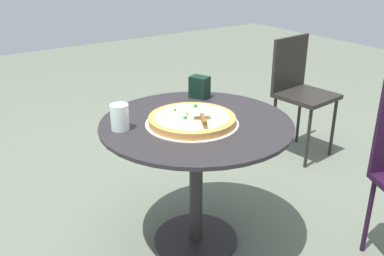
# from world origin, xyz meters

# --- Properties ---
(ground_plane) EXTENTS (10.00, 10.00, 0.00)m
(ground_plane) POSITION_xyz_m (0.00, 0.00, 0.00)
(ground_plane) COLOR #606959
(patio_table) EXTENTS (0.92, 0.92, 0.68)m
(patio_table) POSITION_xyz_m (0.00, 0.00, 0.52)
(patio_table) COLOR #272426
(patio_table) RESTS_ON ground
(pizza_on_tray) EXTENTS (0.44, 0.44, 0.06)m
(pizza_on_tray) POSITION_xyz_m (-0.03, -0.01, 0.70)
(pizza_on_tray) COLOR silver
(pizza_on_tray) RESTS_ON patio_table
(pizza_server) EXTENTS (0.14, 0.21, 0.02)m
(pizza_server) POSITION_xyz_m (-0.03, -0.08, 0.74)
(pizza_server) COLOR silver
(pizza_server) RESTS_ON pizza_on_tray
(drinking_cup) EXTENTS (0.08, 0.08, 0.12)m
(drinking_cup) POSITION_xyz_m (-0.33, 0.12, 0.74)
(drinking_cup) COLOR silver
(drinking_cup) RESTS_ON patio_table
(napkin_dispenser) EXTENTS (0.10, 0.12, 0.12)m
(napkin_dispenser) POSITION_xyz_m (0.22, 0.28, 0.74)
(napkin_dispenser) COLOR black
(napkin_dispenser) RESTS_ON patio_table
(patio_chair_far) EXTENTS (0.40, 0.40, 0.86)m
(patio_chair_far) POSITION_xyz_m (1.24, 0.46, 0.51)
(patio_chair_far) COLOR black
(patio_chair_far) RESTS_ON ground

